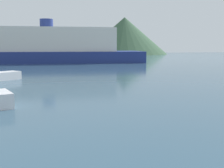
{
  "coord_description": "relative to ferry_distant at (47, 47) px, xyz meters",
  "views": [
    {
      "loc": [
        -3.6,
        0.24,
        3.14
      ],
      "look_at": [
        -0.3,
        14.0,
        1.2
      ],
      "focal_mm": 45.0,
      "sensor_mm": 36.0,
      "label": 1
    }
  ],
  "objects": [
    {
      "name": "ferry_distant",
      "position": [
        0.0,
        0.0,
        0.0
      ],
      "size": [
        36.08,
        11.8,
        7.99
      ],
      "rotation": [
        0.0,
        0.0,
        -0.06
      ],
      "color": "navy",
      "rests_on": "ground_plane"
    },
    {
      "name": "hill_east",
      "position": [
        -1.0,
        55.74,
        0.8
      ],
      "size": [
        36.16,
        36.16,
        7.25
      ],
      "color": "#476B42",
      "rests_on": "ground_plane"
    },
    {
      "name": "hill_far_east",
      "position": [
        28.61,
        47.49,
        3.93
      ],
      "size": [
        31.48,
        31.48,
        13.52
      ],
      "color": "#38563D",
      "rests_on": "ground_plane"
    }
  ]
}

